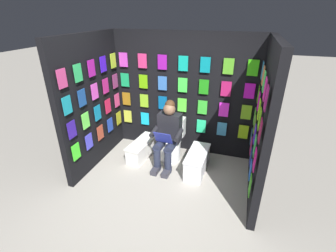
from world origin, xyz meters
TOP-DOWN VIEW (x-y plane):
  - ground_plane at (0.00, 0.00)m, footprint 30.00×30.00m
  - display_wall_back at (0.00, -1.76)m, footprint 2.75×0.14m
  - display_wall_left at (-1.37, -0.85)m, footprint 0.14×1.71m
  - display_wall_right at (1.37, -0.85)m, footprint 0.14×1.71m
  - toilet at (0.10, -1.34)m, footprint 0.41×0.56m
  - person_reading at (0.10, -1.11)m, footprint 0.53×0.69m
  - comic_longbox_near at (0.64, -1.19)m, footprint 0.37×0.82m
  - comic_longbox_far at (-0.46, -1.03)m, footprint 0.33×0.77m

SIDE VIEW (x-z plane):
  - ground_plane at x=0.00m, z-range 0.00..0.00m
  - comic_longbox_near at x=0.64m, z-range 0.00..0.33m
  - comic_longbox_far at x=-0.46m, z-range 0.00..0.38m
  - toilet at x=0.10m, z-range -0.06..0.71m
  - person_reading at x=0.10m, z-range 0.00..1.20m
  - display_wall_back at x=0.00m, z-range 0.00..2.26m
  - display_wall_left at x=-1.37m, z-range 0.00..2.26m
  - display_wall_right at x=1.37m, z-range 0.00..2.26m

